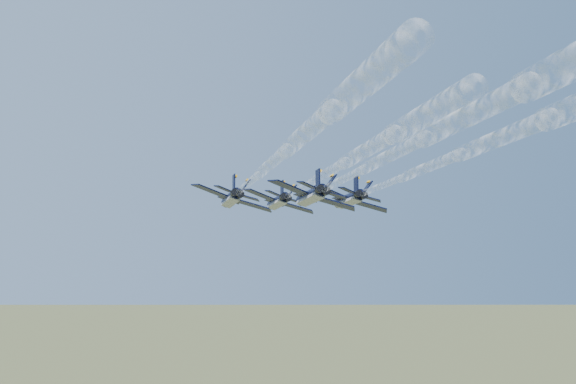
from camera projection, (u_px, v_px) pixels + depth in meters
name	position (u px, v px, depth m)	size (l,w,h in m)	color
jet_lead	(278.00, 201.00, 122.75)	(10.74, 14.99, 4.48)	black
jet_left	(231.00, 198.00, 108.69)	(10.74, 14.99, 4.48)	black
jet_right	(348.00, 199.00, 112.81)	(10.74, 14.99, 4.48)	black
jet_slot	(311.00, 196.00, 99.06)	(10.74, 14.99, 4.48)	black
smoke_trail_lead	(368.00, 185.00, 74.29)	(16.87, 64.39, 2.33)	white
smoke_trail_left	(305.00, 176.00, 60.23)	(16.87, 64.39, 2.33)	white
smoke_trail_right	(505.00, 179.00, 64.35)	(16.87, 64.39, 2.33)	white
smoke_trail_slot	(475.00, 167.00, 50.60)	(16.87, 64.39, 2.33)	white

